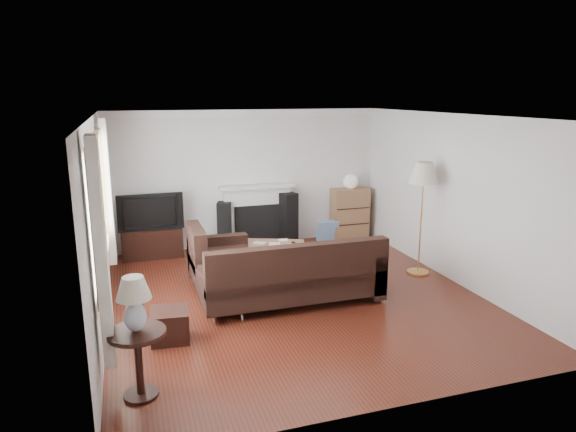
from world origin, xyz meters
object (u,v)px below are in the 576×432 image
object	(u,v)px
bookshelf	(350,214)
floor_lamp	(421,219)
sectional_sofa	(291,272)
coffee_table	(273,254)
tv_stand	(152,242)
side_table	(139,364)

from	to	relation	value
bookshelf	floor_lamp	world-z (taller)	floor_lamp
sectional_sofa	coffee_table	bearing A→B (deg)	82.56
tv_stand	bookshelf	bearing A→B (deg)	0.62
tv_stand	side_table	world-z (taller)	side_table
bookshelf	coffee_table	size ratio (longest dim) A/B	1.00
tv_stand	floor_lamp	size ratio (longest dim) A/B	0.58
tv_stand	bookshelf	world-z (taller)	bookshelf
sectional_sofa	floor_lamp	world-z (taller)	floor_lamp
sectional_sofa	side_table	bearing A→B (deg)	-140.20
tv_stand	floor_lamp	distance (m)	4.56
coffee_table	floor_lamp	size ratio (longest dim) A/B	0.56
tv_stand	floor_lamp	bearing A→B (deg)	-28.63
bookshelf	tv_stand	bearing A→B (deg)	-179.38
sectional_sofa	side_table	world-z (taller)	sectional_sofa
tv_stand	side_table	bearing A→B (deg)	-94.87
floor_lamp	coffee_table	bearing A→B (deg)	153.10
coffee_table	side_table	distance (m)	3.94
sectional_sofa	coffee_table	size ratio (longest dim) A/B	2.67
sectional_sofa	floor_lamp	distance (m)	2.38
bookshelf	sectional_sofa	size ratio (longest dim) A/B	0.37
bookshelf	side_table	xyz separation A→B (m)	(-4.13, -4.38, -0.16)
tv_stand	coffee_table	distance (m)	2.18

